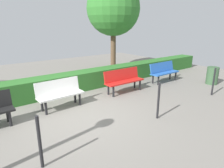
# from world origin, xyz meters

# --- Properties ---
(ground_plane) EXTENTS (18.95, 18.95, 0.00)m
(ground_plane) POSITION_xyz_m (0.00, 0.00, 0.00)
(ground_plane) COLOR gray
(bench_blue) EXTENTS (1.51, 0.48, 0.86)m
(bench_blue) POSITION_xyz_m (-4.62, -0.68, 0.48)
(bench_blue) COLOR blue
(bench_blue) RESTS_ON ground_plane
(bench_red) EXTENTS (1.61, 0.48, 0.86)m
(bench_red) POSITION_xyz_m (-2.26, -0.71, 0.48)
(bench_red) COLOR red
(bench_red) RESTS_ON ground_plane
(bench_white) EXTENTS (1.41, 0.49, 0.86)m
(bench_white) POSITION_xyz_m (0.25, -0.76, 0.48)
(bench_white) COLOR white
(bench_white) RESTS_ON ground_plane
(hedge_row) EXTENTS (14.95, 0.75, 0.70)m
(hedge_row) POSITION_xyz_m (-1.06, -1.98, 0.35)
(hedge_row) COLOR #2D6B28
(hedge_row) RESTS_ON ground_plane
(tree_near) EXTENTS (2.80, 2.80, 4.68)m
(tree_near) POSITION_xyz_m (-4.31, -3.96, 3.26)
(tree_near) COLOR brown
(tree_near) RESTS_ON ground_plane
(railing_post_near) EXTENTS (0.06, 0.06, 1.00)m
(railing_post_near) POSITION_xyz_m (-4.56, 1.55, 0.50)
(railing_post_near) COLOR black
(railing_post_near) RESTS_ON ground_plane
(railing_post_mid) EXTENTS (0.06, 0.06, 1.00)m
(railing_post_mid) POSITION_xyz_m (-1.52, 1.55, 0.50)
(railing_post_mid) COLOR black
(railing_post_mid) RESTS_ON ground_plane
(railing_post_far) EXTENTS (0.06, 0.06, 1.00)m
(railing_post_far) POSITION_xyz_m (1.61, 1.55, 0.50)
(railing_post_far) COLOR black
(railing_post_far) RESTS_ON ground_plane
(trash_bin) EXTENTS (0.47, 0.47, 0.74)m
(trash_bin) POSITION_xyz_m (-5.97, 0.84, 0.37)
(trash_bin) COLOR #385938
(trash_bin) RESTS_ON ground_plane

